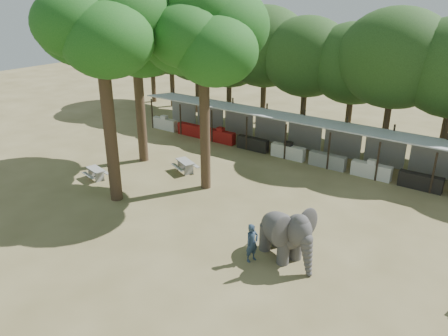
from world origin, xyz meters
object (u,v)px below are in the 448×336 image
Objects in this scene: yard_tree_center at (100,20)px; picnic_table_far at (185,165)px; elephant at (287,233)px; handler at (252,243)px; yard_tree_left at (135,31)px; picnic_table_near at (96,172)px; yard_tree_back at (203,32)px.

yard_tree_center is 6.49× the size of picnic_table_far.
elephant is at bearing -2.38° from picnic_table_far.
yard_tree_center is 7.13× the size of handler.
yard_tree_center reaches higher than picnic_table_far.
handler reaches higher than picnic_table_far.
picnic_table_far is (3.69, -0.12, -7.73)m from yard_tree_left.
handler is (9.18, -0.84, -8.36)m from yard_tree_center.
yard_tree_left is 3.44× the size of elephant.
yard_tree_left is at bearing 120.96° from yard_tree_center.
elephant is at bearing -20.10° from yard_tree_left.
handler is at bearing -114.29° from elephant.
picnic_table_near is 0.84× the size of picnic_table_far.
yard_tree_back is 10.50m from picnic_table_near.
elephant reaches higher than picnic_table_far.
yard_tree_back reaches higher than yard_tree_left.
yard_tree_left is 15.74m from elephant.
yard_tree_left is 8.78m from picnic_table_near.
yard_tree_left is at bearing 103.99° from picnic_table_near.
picnic_table_near is 5.36m from picnic_table_far.
handler is at bearing -10.00° from picnic_table_far.
yard_tree_back is at bearing 3.03° from picnic_table_far.
elephant is (7.24, -3.85, -7.35)m from yard_tree_back.
picnic_table_far reaches higher than picnic_table_near.
elephant reaches higher than picnic_table_near.
picnic_table_far is (-9.55, 4.73, -0.72)m from elephant.
handler is at bearing -38.03° from yard_tree_back.
yard_tree_left is at bearing -177.58° from elephant.
yard_tree_center is at bearing -156.61° from elephant.
yard_tree_left reaches higher than picnic_table_far.
picnic_table_far is (3.60, 3.97, 0.04)m from picnic_table_near.
handler is 1.09× the size of picnic_table_near.
yard_tree_back reaches higher than picnic_table_far.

